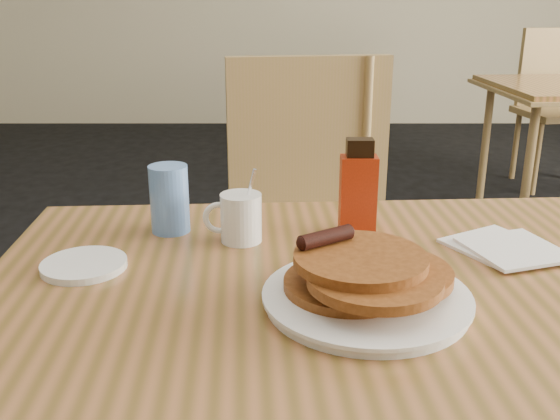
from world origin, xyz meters
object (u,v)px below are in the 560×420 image
(syrup_bottle, at_px, (358,190))
(chair_main_far, at_px, (309,210))
(pancake_plate, at_px, (366,285))
(chair_neighbor_far, at_px, (555,93))
(main_table, at_px, (342,301))
(coffee_mug, at_px, (240,217))
(blue_tumbler, at_px, (169,199))

(syrup_bottle, bearing_deg, chair_main_far, 97.12)
(pancake_plate, xyz_separation_m, syrup_bottle, (0.02, 0.30, 0.05))
(chair_main_far, xyz_separation_m, chair_neighbor_far, (1.67, 2.35, -0.02))
(main_table, relative_size, coffee_mug, 8.78)
(chair_main_far, bearing_deg, syrup_bottle, -90.59)
(main_table, bearing_deg, chair_neighbor_far, 61.68)
(main_table, height_order, syrup_bottle, syrup_bottle)
(main_table, xyz_separation_m, chair_main_far, (-0.02, 0.72, -0.09))
(coffee_mug, bearing_deg, syrup_bottle, -8.88)
(chair_neighbor_far, xyz_separation_m, pancake_plate, (-1.63, -3.16, 0.19))
(main_table, xyz_separation_m, chair_neighbor_far, (1.65, 3.07, -0.12))
(chair_neighbor_far, bearing_deg, syrup_bottle, -127.95)
(coffee_mug, xyz_separation_m, syrup_bottle, (0.22, 0.05, 0.04))
(chair_main_far, relative_size, blue_tumbler, 7.91)
(pancake_plate, xyz_separation_m, coffee_mug, (-0.20, 0.25, 0.02))
(blue_tumbler, bearing_deg, chair_neighbor_far, 55.53)
(coffee_mug, height_order, syrup_bottle, syrup_bottle)
(chair_main_far, distance_m, coffee_mug, 0.62)
(chair_neighbor_far, height_order, syrup_bottle, chair_neighbor_far)
(coffee_mug, height_order, blue_tumbler, coffee_mug)
(chair_main_far, bearing_deg, blue_tumbler, -127.25)
(pancake_plate, relative_size, syrup_bottle, 1.69)
(main_table, distance_m, coffee_mug, 0.25)
(coffee_mug, distance_m, blue_tumbler, 0.15)
(chair_main_far, distance_m, pancake_plate, 0.83)
(main_table, height_order, pancake_plate, pancake_plate)
(blue_tumbler, bearing_deg, main_table, -33.86)
(pancake_plate, bearing_deg, blue_tumbler, 138.11)
(pancake_plate, height_order, syrup_bottle, syrup_bottle)
(chair_main_far, xyz_separation_m, coffee_mug, (-0.16, -0.57, 0.18))
(chair_neighbor_far, relative_size, coffee_mug, 6.95)
(chair_neighbor_far, bearing_deg, chair_main_far, -134.12)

